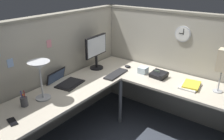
{
  "coord_description": "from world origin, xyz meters",
  "views": [
    {
      "loc": [
        -2.15,
        -1.43,
        2.0
      ],
      "look_at": [
        -0.08,
        0.13,
        0.93
      ],
      "focal_mm": 36.01,
      "sensor_mm": 36.0,
      "label": 1
    }
  ],
  "objects_px": {
    "cell_phone": "(12,122)",
    "tissue_box": "(143,70)",
    "wall_clock": "(183,34)",
    "office_phone": "(159,75)",
    "laptop": "(64,81)",
    "book_stack": "(191,85)",
    "monitor": "(96,50)",
    "desk_lamp_paper": "(223,62)",
    "pen_cup": "(24,101)",
    "keyboard": "(116,74)",
    "computer_mouse": "(128,66)",
    "desk_lamp_dome": "(39,69)"
  },
  "relations": [
    {
      "from": "cell_phone",
      "to": "tissue_box",
      "type": "relative_size",
      "value": 1.2
    },
    {
      "from": "wall_clock",
      "to": "office_phone",
      "type": "bearing_deg",
      "value": 158.29
    },
    {
      "from": "laptop",
      "to": "cell_phone",
      "type": "xyz_separation_m",
      "value": [
        -0.87,
        -0.25,
        -0.02
      ]
    },
    {
      "from": "book_stack",
      "to": "tissue_box",
      "type": "distance_m",
      "value": 0.7
    },
    {
      "from": "monitor",
      "to": "tissue_box",
      "type": "height_order",
      "value": "monitor"
    },
    {
      "from": "wall_clock",
      "to": "monitor",
      "type": "bearing_deg",
      "value": 120.22
    },
    {
      "from": "office_phone",
      "to": "book_stack",
      "type": "xyz_separation_m",
      "value": [
        -0.03,
        -0.45,
        -0.02
      ]
    },
    {
      "from": "tissue_box",
      "to": "monitor",
      "type": "bearing_deg",
      "value": 111.61
    },
    {
      "from": "monitor",
      "to": "laptop",
      "type": "height_order",
      "value": "monitor"
    },
    {
      "from": "laptop",
      "to": "book_stack",
      "type": "distance_m",
      "value": 1.61
    },
    {
      "from": "desk_lamp_paper",
      "to": "tissue_box",
      "type": "xyz_separation_m",
      "value": [
        -0.05,
        0.99,
        -0.34
      ]
    },
    {
      "from": "laptop",
      "to": "pen_cup",
      "type": "relative_size",
      "value": 2.41
    },
    {
      "from": "monitor",
      "to": "wall_clock",
      "type": "distance_m",
      "value": 1.23
    },
    {
      "from": "monitor",
      "to": "keyboard",
      "type": "xyz_separation_m",
      "value": [
        -0.02,
        -0.38,
        -0.28
      ]
    },
    {
      "from": "cell_phone",
      "to": "monitor",
      "type": "bearing_deg",
      "value": 22.93
    },
    {
      "from": "pen_cup",
      "to": "computer_mouse",
      "type": "bearing_deg",
      "value": -10.08
    },
    {
      "from": "monitor",
      "to": "desk_lamp_dome",
      "type": "relative_size",
      "value": 1.12
    },
    {
      "from": "keyboard",
      "to": "book_stack",
      "type": "bearing_deg",
      "value": -79.1
    },
    {
      "from": "tissue_box",
      "to": "desk_lamp_dome",
      "type": "bearing_deg",
      "value": 157.51
    },
    {
      "from": "computer_mouse",
      "to": "cell_phone",
      "type": "xyz_separation_m",
      "value": [
        -1.82,
        0.11,
        -0.01
      ]
    },
    {
      "from": "office_phone",
      "to": "desk_lamp_dome",
      "type": "bearing_deg",
      "value": 148.82
    },
    {
      "from": "laptop",
      "to": "wall_clock",
      "type": "xyz_separation_m",
      "value": [
        1.25,
        -1.05,
        0.53
      ]
    },
    {
      "from": "laptop",
      "to": "pen_cup",
      "type": "distance_m",
      "value": 0.64
    },
    {
      "from": "keyboard",
      "to": "computer_mouse",
      "type": "bearing_deg",
      "value": -0.34
    },
    {
      "from": "monitor",
      "to": "tissue_box",
      "type": "distance_m",
      "value": 0.74
    },
    {
      "from": "laptop",
      "to": "book_stack",
      "type": "xyz_separation_m",
      "value": [
        0.87,
        -1.35,
        -0.0
      ]
    },
    {
      "from": "office_phone",
      "to": "computer_mouse",
      "type": "bearing_deg",
      "value": 84.83
    },
    {
      "from": "desk_lamp_dome",
      "to": "wall_clock",
      "type": "bearing_deg",
      "value": -29.33
    },
    {
      "from": "monitor",
      "to": "office_phone",
      "type": "distance_m",
      "value": 0.97
    },
    {
      "from": "book_stack",
      "to": "desk_lamp_dome",
      "type": "bearing_deg",
      "value": 136.03
    },
    {
      "from": "pen_cup",
      "to": "cell_phone",
      "type": "height_order",
      "value": "pen_cup"
    },
    {
      "from": "computer_mouse",
      "to": "cell_phone",
      "type": "height_order",
      "value": "computer_mouse"
    },
    {
      "from": "office_phone",
      "to": "book_stack",
      "type": "height_order",
      "value": "office_phone"
    },
    {
      "from": "cell_phone",
      "to": "tissue_box",
      "type": "bearing_deg",
      "value": 0.93
    },
    {
      "from": "office_phone",
      "to": "desk_lamp_paper",
      "type": "distance_m",
      "value": 0.82
    },
    {
      "from": "computer_mouse",
      "to": "book_stack",
      "type": "bearing_deg",
      "value": -94.37
    },
    {
      "from": "computer_mouse",
      "to": "cell_phone",
      "type": "bearing_deg",
      "value": 176.41
    },
    {
      "from": "cell_phone",
      "to": "office_phone",
      "type": "height_order",
      "value": "office_phone"
    },
    {
      "from": "book_stack",
      "to": "wall_clock",
      "type": "distance_m",
      "value": 0.72
    },
    {
      "from": "laptop",
      "to": "desk_lamp_dome",
      "type": "xyz_separation_m",
      "value": [
        -0.41,
        -0.12,
        0.34
      ]
    },
    {
      "from": "desk_lamp_dome",
      "to": "keyboard",
      "type": "bearing_deg",
      "value": -14.8
    },
    {
      "from": "computer_mouse",
      "to": "tissue_box",
      "type": "xyz_separation_m",
      "value": [
        -0.05,
        -0.29,
        0.03
      ]
    },
    {
      "from": "computer_mouse",
      "to": "book_stack",
      "type": "xyz_separation_m",
      "value": [
        -0.08,
        -0.99,
        0.0
      ]
    },
    {
      "from": "desk_lamp_dome",
      "to": "pen_cup",
      "type": "height_order",
      "value": "desk_lamp_dome"
    },
    {
      "from": "office_phone",
      "to": "wall_clock",
      "type": "height_order",
      "value": "wall_clock"
    },
    {
      "from": "monitor",
      "to": "office_phone",
      "type": "relative_size",
      "value": 2.23
    },
    {
      "from": "laptop",
      "to": "tissue_box",
      "type": "distance_m",
      "value": 1.11
    },
    {
      "from": "desk_lamp_dome",
      "to": "pen_cup",
      "type": "distance_m",
      "value": 0.38
    },
    {
      "from": "cell_phone",
      "to": "wall_clock",
      "type": "height_order",
      "value": "wall_clock"
    },
    {
      "from": "cell_phone",
      "to": "tissue_box",
      "type": "distance_m",
      "value": 1.82
    }
  ]
}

